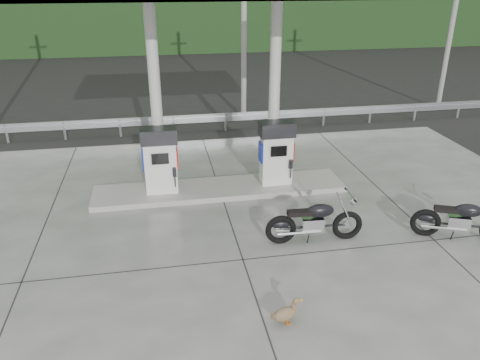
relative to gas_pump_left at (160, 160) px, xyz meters
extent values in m
plane|color=black|center=(1.60, -2.50, -1.07)|extent=(160.00, 160.00, 0.00)
cube|color=#61615C|center=(1.60, -2.50, -1.06)|extent=(18.00, 14.00, 0.02)
cube|color=#99958E|center=(1.60, 0.00, -0.98)|extent=(7.00, 1.40, 0.15)
cylinder|color=silver|center=(0.00, 0.40, 1.60)|extent=(0.30, 0.30, 5.00)
cylinder|color=silver|center=(3.20, 0.40, 1.60)|extent=(0.30, 0.30, 5.00)
cube|color=black|center=(1.60, 9.00, -1.07)|extent=(60.00, 7.00, 0.01)
cylinder|color=gray|center=(3.60, 7.00, 2.93)|extent=(0.22, 0.22, 8.00)
cylinder|color=gray|center=(12.60, 7.00, 2.93)|extent=(0.22, 0.22, 8.00)
cube|color=black|center=(1.60, 27.50, 1.93)|extent=(80.00, 6.00, 6.00)
camera|label=1|loc=(0.02, -11.84, 4.61)|focal=35.00mm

